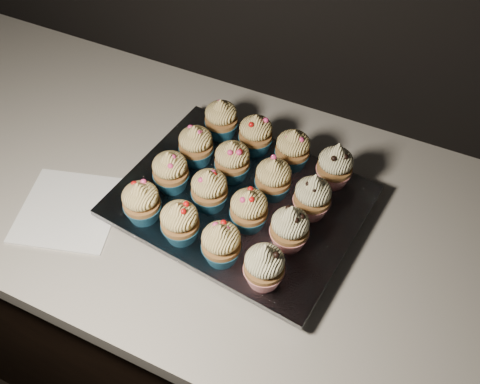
% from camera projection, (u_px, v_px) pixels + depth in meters
% --- Properties ---
extents(cabinet, '(2.40, 0.60, 0.86)m').
position_uv_depth(cabinet, '(277.00, 339.00, 1.29)').
color(cabinet, black).
rests_on(cabinet, ground).
extents(worktop, '(2.44, 0.64, 0.04)m').
position_uv_depth(worktop, '(291.00, 231.00, 0.95)').
color(worktop, beige).
rests_on(worktop, cabinet).
extents(napkin, '(0.21, 0.21, 0.00)m').
position_uv_depth(napkin, '(70.00, 210.00, 0.95)').
color(napkin, white).
rests_on(napkin, worktop).
extents(baking_tray, '(0.40, 0.32, 0.02)m').
position_uv_depth(baking_tray, '(240.00, 206.00, 0.94)').
color(baking_tray, black).
rests_on(baking_tray, worktop).
extents(foil_lining, '(0.44, 0.36, 0.01)m').
position_uv_depth(foil_lining, '(240.00, 200.00, 0.93)').
color(foil_lining, silver).
rests_on(foil_lining, baking_tray).
extents(cupcake_0, '(0.06, 0.06, 0.08)m').
position_uv_depth(cupcake_0, '(141.00, 202.00, 0.87)').
color(cupcake_0, '#195578').
rests_on(cupcake_0, foil_lining).
extents(cupcake_1, '(0.06, 0.06, 0.08)m').
position_uv_depth(cupcake_1, '(180.00, 222.00, 0.85)').
color(cupcake_1, '#195578').
rests_on(cupcake_1, foil_lining).
extents(cupcake_2, '(0.06, 0.06, 0.08)m').
position_uv_depth(cupcake_2, '(221.00, 243.00, 0.82)').
color(cupcake_2, '#195578').
rests_on(cupcake_2, foil_lining).
extents(cupcake_3, '(0.06, 0.06, 0.10)m').
position_uv_depth(cupcake_3, '(264.00, 265.00, 0.79)').
color(cupcake_3, red).
rests_on(cupcake_3, foil_lining).
extents(cupcake_4, '(0.06, 0.06, 0.08)m').
position_uv_depth(cupcake_4, '(170.00, 171.00, 0.91)').
color(cupcake_4, '#195578').
rests_on(cupcake_4, foil_lining).
extents(cupcake_5, '(0.06, 0.06, 0.08)m').
position_uv_depth(cupcake_5, '(209.00, 189.00, 0.89)').
color(cupcake_5, '#195578').
rests_on(cupcake_5, foil_lining).
extents(cupcake_6, '(0.06, 0.06, 0.08)m').
position_uv_depth(cupcake_6, '(249.00, 209.00, 0.86)').
color(cupcake_6, '#195578').
rests_on(cupcake_6, foil_lining).
extents(cupcake_7, '(0.06, 0.06, 0.10)m').
position_uv_depth(cupcake_7, '(290.00, 228.00, 0.84)').
color(cupcake_7, red).
rests_on(cupcake_7, foil_lining).
extents(cupcake_8, '(0.06, 0.06, 0.08)m').
position_uv_depth(cupcake_8, '(196.00, 145.00, 0.96)').
color(cupcake_8, '#195578').
rests_on(cupcake_8, foil_lining).
extents(cupcake_9, '(0.06, 0.06, 0.08)m').
position_uv_depth(cupcake_9, '(232.00, 160.00, 0.93)').
color(cupcake_9, '#195578').
rests_on(cupcake_9, foil_lining).
extents(cupcake_10, '(0.06, 0.06, 0.08)m').
position_uv_depth(cupcake_10, '(273.00, 178.00, 0.90)').
color(cupcake_10, '#195578').
rests_on(cupcake_10, foil_lining).
extents(cupcake_11, '(0.06, 0.06, 0.10)m').
position_uv_depth(cupcake_11, '(312.00, 196.00, 0.88)').
color(cupcake_11, red).
rests_on(cupcake_11, foil_lining).
extents(cupcake_12, '(0.06, 0.06, 0.08)m').
position_uv_depth(cupcake_12, '(221.00, 119.00, 1.00)').
color(cupcake_12, '#195578').
rests_on(cupcake_12, foil_lining).
extents(cupcake_13, '(0.06, 0.06, 0.08)m').
position_uv_depth(cupcake_13, '(256.00, 134.00, 0.97)').
color(cupcake_13, '#195578').
rests_on(cupcake_13, foil_lining).
extents(cupcake_14, '(0.06, 0.06, 0.08)m').
position_uv_depth(cupcake_14, '(293.00, 149.00, 0.95)').
color(cupcake_14, '#195578').
rests_on(cupcake_14, foil_lining).
extents(cupcake_15, '(0.06, 0.06, 0.10)m').
position_uv_depth(cupcake_15, '(335.00, 166.00, 0.92)').
color(cupcake_15, red).
rests_on(cupcake_15, foil_lining).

